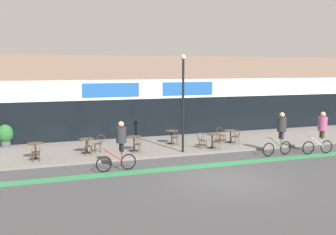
{
  "coord_description": "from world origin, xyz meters",
  "views": [
    {
      "loc": [
        -7.34,
        -13.55,
        4.43
      ],
      "look_at": [
        -0.21,
        6.22,
        1.79
      ],
      "focal_mm": 42.0,
      "sensor_mm": 36.0,
      "label": 1
    }
  ],
  "objects_px": {
    "bistro_table_0": "(35,148)",
    "cyclist_0": "(120,142)",
    "lamp_post": "(183,96)",
    "cafe_chair_1_near": "(89,145)",
    "cafe_chair_4_side": "(202,139)",
    "cafe_chair_4_near": "(217,140)",
    "planter_pot": "(5,135)",
    "bistro_table_2": "(134,140)",
    "bistro_table_1": "(87,143)",
    "bistro_table_4": "(212,138)",
    "cafe_chair_5_side": "(221,134)",
    "cafe_chair_5_near": "(236,135)",
    "bistro_table_3": "(172,134)",
    "cafe_chair_0_near": "(36,151)",
    "cafe_chair_2_near": "(137,143)",
    "cyclist_1": "(281,130)",
    "cyclist_2": "(321,129)",
    "cafe_chair_1_side": "(99,142)",
    "bistro_table_5": "(231,134)",
    "cafe_chair_3_near": "(175,136)"
  },
  "relations": [
    {
      "from": "cyclist_1",
      "to": "cafe_chair_5_near",
      "type": "bearing_deg",
      "value": -75.19
    },
    {
      "from": "cafe_chair_0_near",
      "to": "cyclist_0",
      "type": "xyz_separation_m",
      "value": [
        3.42,
        -2.43,
        0.61
      ]
    },
    {
      "from": "bistro_table_1",
      "to": "cafe_chair_5_near",
      "type": "bearing_deg",
      "value": -3.81
    },
    {
      "from": "bistro_table_0",
      "to": "cyclist_0",
      "type": "distance_m",
      "value": 4.63
    },
    {
      "from": "cafe_chair_2_near",
      "to": "cyclist_1",
      "type": "relative_size",
      "value": 0.41
    },
    {
      "from": "cafe_chair_5_side",
      "to": "cyclist_0",
      "type": "relative_size",
      "value": 0.42
    },
    {
      "from": "bistro_table_0",
      "to": "bistro_table_2",
      "type": "bearing_deg",
      "value": 2.29
    },
    {
      "from": "bistro_table_0",
      "to": "cafe_chair_4_side",
      "type": "bearing_deg",
      "value": -3.38
    },
    {
      "from": "cafe_chair_1_side",
      "to": "cafe_chair_3_near",
      "type": "xyz_separation_m",
      "value": [
        4.33,
        0.27,
        0.0
      ]
    },
    {
      "from": "bistro_table_1",
      "to": "bistro_table_4",
      "type": "height_order",
      "value": "bistro_table_4"
    },
    {
      "from": "cafe_chair_2_near",
      "to": "cafe_chair_1_side",
      "type": "bearing_deg",
      "value": 61.44
    },
    {
      "from": "bistro_table_2",
      "to": "lamp_post",
      "type": "distance_m",
      "value": 3.48
    },
    {
      "from": "bistro_table_3",
      "to": "cafe_chair_4_side",
      "type": "relative_size",
      "value": 0.84
    },
    {
      "from": "cyclist_1",
      "to": "cyclist_2",
      "type": "relative_size",
      "value": 1.0
    },
    {
      "from": "lamp_post",
      "to": "cyclist_2",
      "type": "xyz_separation_m",
      "value": [
        6.79,
        -2.33,
        -1.72
      ]
    },
    {
      "from": "bistro_table_1",
      "to": "bistro_table_4",
      "type": "xyz_separation_m",
      "value": [
        6.6,
        -1.01,
        0.01
      ]
    },
    {
      "from": "cafe_chair_4_side",
      "to": "cyclist_0",
      "type": "relative_size",
      "value": 0.42
    },
    {
      "from": "bistro_table_1",
      "to": "cafe_chair_4_near",
      "type": "bearing_deg",
      "value": -13.93
    },
    {
      "from": "bistro_table_2",
      "to": "planter_pot",
      "type": "height_order",
      "value": "planter_pot"
    },
    {
      "from": "cafe_chair_5_near",
      "to": "planter_pot",
      "type": "xyz_separation_m",
      "value": [
        -12.33,
        3.68,
        0.14
      ]
    },
    {
      "from": "cyclist_2",
      "to": "bistro_table_2",
      "type": "bearing_deg",
      "value": -15.68
    },
    {
      "from": "cafe_chair_1_near",
      "to": "cyclist_2",
      "type": "relative_size",
      "value": 0.41
    },
    {
      "from": "bistro_table_4",
      "to": "cafe_chair_5_side",
      "type": "bearing_deg",
      "value": 44.71
    },
    {
      "from": "cafe_chair_2_near",
      "to": "cyclist_2",
      "type": "height_order",
      "value": "cyclist_2"
    },
    {
      "from": "cafe_chair_1_near",
      "to": "cafe_chair_4_near",
      "type": "xyz_separation_m",
      "value": [
        6.6,
        -1.01,
        0.0
      ]
    },
    {
      "from": "cafe_chair_0_near",
      "to": "cafe_chair_5_near",
      "type": "height_order",
      "value": "same"
    },
    {
      "from": "cafe_chair_5_side",
      "to": "cyclist_2",
      "type": "height_order",
      "value": "cyclist_2"
    },
    {
      "from": "cafe_chair_1_side",
      "to": "bistro_table_5",
      "type": "bearing_deg",
      "value": -178.49
    },
    {
      "from": "cafe_chair_0_near",
      "to": "cyclist_2",
      "type": "xyz_separation_m",
      "value": [
        13.99,
        -2.66,
        0.65
      ]
    },
    {
      "from": "cafe_chair_4_near",
      "to": "planter_pot",
      "type": "distance_m",
      "value": 11.62
    },
    {
      "from": "bistro_table_2",
      "to": "cafe_chair_4_near",
      "type": "height_order",
      "value": "cafe_chair_4_near"
    },
    {
      "from": "cafe_chair_4_near",
      "to": "planter_pot",
      "type": "relative_size",
      "value": 0.73
    },
    {
      "from": "planter_pot",
      "to": "bistro_table_2",
      "type": "bearing_deg",
      "value": -28.25
    },
    {
      "from": "planter_pot",
      "to": "lamp_post",
      "type": "height_order",
      "value": "lamp_post"
    },
    {
      "from": "bistro_table_2",
      "to": "cyclist_2",
      "type": "height_order",
      "value": "cyclist_2"
    },
    {
      "from": "bistro_table_0",
      "to": "cafe_chair_0_near",
      "type": "height_order",
      "value": "cafe_chair_0_near"
    },
    {
      "from": "bistro_table_2",
      "to": "cyclist_0",
      "type": "bearing_deg",
      "value": -114.62
    },
    {
      "from": "bistro_table_0",
      "to": "bistro_table_1",
      "type": "bearing_deg",
      "value": 11.51
    },
    {
      "from": "bistro_table_0",
      "to": "cafe_chair_3_near",
      "type": "distance_m",
      "value": 7.5
    },
    {
      "from": "bistro_table_2",
      "to": "cafe_chair_4_near",
      "type": "distance_m",
      "value": 4.4
    },
    {
      "from": "bistro_table_4",
      "to": "planter_pot",
      "type": "xyz_separation_m",
      "value": [
        -10.6,
        4.14,
        0.12
      ]
    },
    {
      "from": "cafe_chair_3_near",
      "to": "planter_pot",
      "type": "xyz_separation_m",
      "value": [
        -8.95,
        2.86,
        0.14
      ]
    },
    {
      "from": "bistro_table_0",
      "to": "lamp_post",
      "type": "xyz_separation_m",
      "value": [
        7.21,
        -0.95,
        2.35
      ]
    },
    {
      "from": "cafe_chair_4_near",
      "to": "cafe_chair_5_side",
      "type": "height_order",
      "value": "same"
    },
    {
      "from": "bistro_table_0",
      "to": "cyclist_0",
      "type": "bearing_deg",
      "value": -41.76
    },
    {
      "from": "bistro_table_3",
      "to": "cyclist_2",
      "type": "distance_m",
      "value": 8.07
    },
    {
      "from": "bistro_table_4",
      "to": "cafe_chair_1_near",
      "type": "bearing_deg",
      "value": 176.66
    },
    {
      "from": "cafe_chair_5_side",
      "to": "bistro_table_0",
      "type": "bearing_deg",
      "value": -170.09
    },
    {
      "from": "cafe_chair_1_near",
      "to": "cyclist_0",
      "type": "relative_size",
      "value": 0.42
    },
    {
      "from": "bistro_table_0",
      "to": "bistro_table_1",
      "type": "height_order",
      "value": "bistro_table_0"
    }
  ]
}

